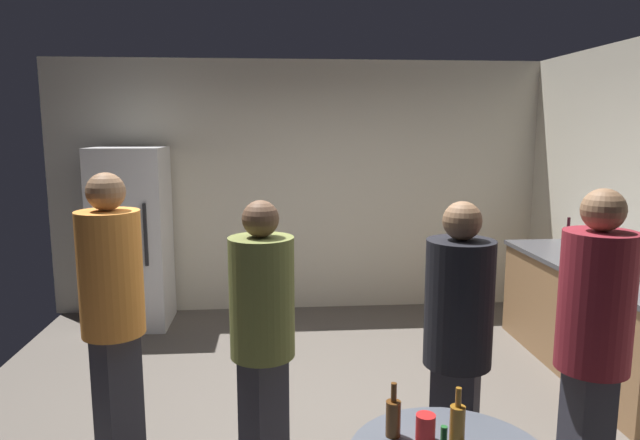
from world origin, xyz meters
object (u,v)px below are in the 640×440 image
(kettle, at_px, (625,270))
(person_in_olive_shirt, at_px, (262,328))
(beer_bottle_amber, at_px, (457,422))
(wine_bottle_on_counter, at_px, (568,239))
(plastic_cup_red, at_px, (425,428))
(person_in_maroon_shirt, at_px, (593,337))
(person_in_orange_shirt, at_px, (113,305))
(person_in_black_shirt, at_px, (458,336))
(refrigerator, at_px, (132,238))
(beer_bottle_brown, at_px, (393,417))

(kettle, bearing_deg, person_in_olive_shirt, -160.17)
(kettle, relative_size, beer_bottle_amber, 1.06)
(person_in_olive_shirt, bearing_deg, wine_bottle_on_counter, 80.87)
(plastic_cup_red, xyz_separation_m, person_in_maroon_shirt, (0.91, 0.38, 0.22))
(person_in_orange_shirt, bearing_deg, plastic_cup_red, 6.29)
(beer_bottle_amber, relative_size, plastic_cup_red, 2.09)
(wine_bottle_on_counter, height_order, person_in_maroon_shirt, person_in_maroon_shirt)
(plastic_cup_red, distance_m, person_in_maroon_shirt, 1.01)
(plastic_cup_red, bearing_deg, beer_bottle_amber, -8.36)
(person_in_maroon_shirt, xyz_separation_m, person_in_black_shirt, (-0.60, 0.19, -0.05))
(person_in_olive_shirt, xyz_separation_m, person_in_black_shirt, (0.98, -0.20, 0.01))
(refrigerator, bearing_deg, person_in_orange_shirt, -78.52)
(plastic_cup_red, distance_m, person_in_orange_shirt, 1.80)
(refrigerator, bearing_deg, beer_bottle_brown, -62.03)
(refrigerator, distance_m, plastic_cup_red, 4.15)
(beer_bottle_brown, height_order, plastic_cup_red, beer_bottle_brown)
(beer_bottle_amber, height_order, beer_bottle_brown, same)
(refrigerator, xyz_separation_m, person_in_black_shirt, (2.34, -3.06, 0.06))
(person_in_orange_shirt, xyz_separation_m, person_in_maroon_shirt, (2.40, -0.61, -0.03))
(person_in_maroon_shirt, bearing_deg, person_in_orange_shirt, -15.75)
(person_in_olive_shirt, xyz_separation_m, person_in_orange_shirt, (-0.82, 0.22, 0.08))
(wine_bottle_on_counter, bearing_deg, person_in_black_shirt, -128.89)
(person_in_olive_shirt, relative_size, person_in_black_shirt, 0.99)
(kettle, xyz_separation_m, beer_bottle_brown, (-2.05, -1.66, -0.15))
(wine_bottle_on_counter, xyz_separation_m, beer_bottle_brown, (-2.11, -2.60, -0.20))
(kettle, height_order, person_in_orange_shirt, person_in_orange_shirt)
(beer_bottle_brown, xyz_separation_m, person_in_maroon_shirt, (1.03, 0.33, 0.19))
(beer_bottle_amber, xyz_separation_m, person_in_maroon_shirt, (0.78, 0.39, 0.19))
(wine_bottle_on_counter, distance_m, person_in_olive_shirt, 3.25)
(person_in_black_shirt, bearing_deg, person_in_maroon_shirt, 103.95)
(person_in_black_shirt, bearing_deg, wine_bottle_on_counter, 172.93)
(kettle, relative_size, person_in_black_shirt, 0.15)
(kettle, xyz_separation_m, wine_bottle_on_counter, (0.06, 0.94, 0.05))
(refrigerator, relative_size, beer_bottle_brown, 7.83)
(refrigerator, distance_m, wine_bottle_on_counter, 4.13)
(plastic_cup_red, distance_m, person_in_black_shirt, 0.67)
(kettle, height_order, person_in_olive_shirt, person_in_olive_shirt)
(plastic_cup_red, xyz_separation_m, person_in_olive_shirt, (-0.67, 0.77, 0.16))
(beer_bottle_amber, distance_m, person_in_maroon_shirt, 0.90)
(wine_bottle_on_counter, relative_size, beer_bottle_brown, 1.35)
(beer_bottle_amber, bearing_deg, beer_bottle_brown, 165.87)
(person_in_olive_shirt, relative_size, person_in_maroon_shirt, 0.95)
(beer_bottle_amber, relative_size, person_in_olive_shirt, 0.14)
(person_in_maroon_shirt, height_order, person_in_black_shirt, person_in_maroon_shirt)
(kettle, relative_size, person_in_orange_shirt, 0.14)
(kettle, relative_size, person_in_olive_shirt, 0.15)
(person_in_olive_shirt, relative_size, person_in_orange_shirt, 0.93)
(kettle, xyz_separation_m, person_in_olive_shirt, (-2.59, -0.93, -0.02))
(person_in_maroon_shirt, relative_size, person_in_black_shirt, 1.05)
(person_in_maroon_shirt, bearing_deg, beer_bottle_brown, 16.27)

